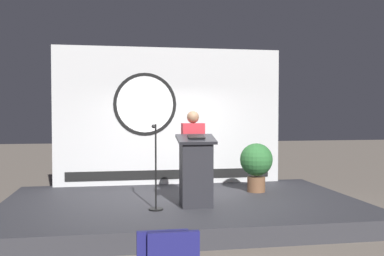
{
  "coord_description": "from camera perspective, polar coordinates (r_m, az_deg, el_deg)",
  "views": [
    {
      "loc": [
        -1.15,
        -7.71,
        1.89
      ],
      "look_at": [
        0.16,
        -0.16,
        1.62
      ],
      "focal_mm": 40.35,
      "sensor_mm": 36.0,
      "label": 1
    }
  ],
  "objects": [
    {
      "name": "stage_platform",
      "position": [
        7.99,
        -1.31,
        -10.57
      ],
      "size": [
        6.4,
        4.0,
        0.3
      ],
      "primitive_type": "cube",
      "color": "#333338",
      "rests_on": "ground"
    },
    {
      "name": "podium",
      "position": [
        7.34,
        0.53,
        -5.75
      ],
      "size": [
        0.64,
        0.5,
        1.22
      ],
      "color": "#26262B",
      "rests_on": "stage_platform"
    },
    {
      "name": "ground_plane",
      "position": [
        8.02,
        -1.31,
        -11.61
      ],
      "size": [
        40.0,
        40.0,
        0.0
      ],
      "primitive_type": "plane",
      "color": "#6B6056"
    },
    {
      "name": "potted_plant",
      "position": [
        8.8,
        8.5,
        -4.54
      ],
      "size": [
        0.66,
        0.66,
        0.98
      ],
      "color": "brown",
      "rests_on": "stage_platform"
    },
    {
      "name": "speaker_person",
      "position": [
        7.79,
        0.12,
        -3.6
      ],
      "size": [
        0.4,
        0.26,
        1.62
      ],
      "color": "black",
      "rests_on": "stage_platform"
    },
    {
      "name": "microphone_stand",
      "position": [
        7.18,
        -4.85,
        -6.74
      ],
      "size": [
        0.24,
        0.59,
        1.41
      ],
      "color": "black",
      "rests_on": "stage_platform"
    },
    {
      "name": "banner_display",
      "position": [
        9.63,
        -3.06,
        1.54
      ],
      "size": [
        5.06,
        0.12,
        3.03
      ],
      "color": "silver",
      "rests_on": "stage_platform"
    }
  ]
}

